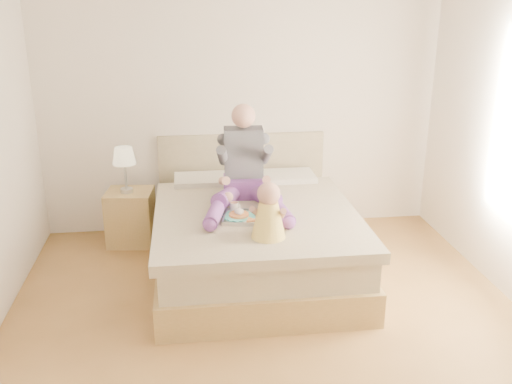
{
  "coord_description": "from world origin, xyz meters",
  "views": [
    {
      "loc": [
        -0.56,
        -3.55,
        2.36
      ],
      "look_at": [
        0.0,
        0.92,
        0.78
      ],
      "focal_mm": 40.0,
      "sensor_mm": 36.0,
      "label": 1
    }
  ],
  "objects": [
    {
      "name": "room",
      "position": [
        0.08,
        0.01,
        1.51
      ],
      "size": [
        4.02,
        4.22,
        2.71
      ],
      "color": "brown",
      "rests_on": "ground"
    },
    {
      "name": "bed",
      "position": [
        0.0,
        1.08,
        0.32
      ],
      "size": [
        1.7,
        2.18,
        1.0
      ],
      "color": "olive",
      "rests_on": "ground"
    },
    {
      "name": "nightstand",
      "position": [
        -1.13,
        1.77,
        0.27
      ],
      "size": [
        0.48,
        0.44,
        0.54
      ],
      "rotation": [
        0.0,
        0.0,
        -0.12
      ],
      "color": "olive",
      "rests_on": "ground"
    },
    {
      "name": "lamp",
      "position": [
        -1.15,
        1.74,
        0.88
      ],
      "size": [
        0.22,
        0.22,
        0.45
      ],
      "color": "#ADB0B3",
      "rests_on": "nightstand"
    },
    {
      "name": "adult",
      "position": [
        -0.06,
        1.19,
        0.86
      ],
      "size": [
        0.73,
        1.05,
        0.86
      ],
      "rotation": [
        0.0,
        0.0,
        -0.05
      ],
      "color": "#663482",
      "rests_on": "bed"
    },
    {
      "name": "tray",
      "position": [
        -0.07,
        0.75,
        0.64
      ],
      "size": [
        0.47,
        0.4,
        0.12
      ],
      "rotation": [
        0.0,
        0.0,
        -0.19
      ],
      "color": "#ADB0B3",
      "rests_on": "bed"
    },
    {
      "name": "baby",
      "position": [
        0.03,
        0.37,
        0.79
      ],
      "size": [
        0.3,
        0.39,
        0.43
      ],
      "rotation": [
        0.0,
        0.0,
        -0.31
      ],
      "color": "#ECC84A",
      "rests_on": "bed"
    }
  ]
}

